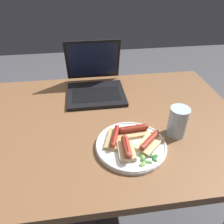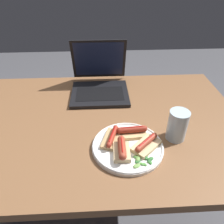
% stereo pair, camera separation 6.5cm
% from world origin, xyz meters
% --- Properties ---
extents(ground_plane, '(6.00, 6.00, 0.00)m').
position_xyz_m(ground_plane, '(0.00, 0.00, 0.00)').
color(ground_plane, '#4C4C51').
extents(desk, '(1.43, 0.87, 0.78)m').
position_xyz_m(desk, '(0.00, 0.00, 0.70)').
color(desk, brown).
rests_on(desk, ground_plane).
extents(laptop, '(0.30, 0.32, 0.26)m').
position_xyz_m(laptop, '(0.06, 0.26, 0.82)').
color(laptop, black).
rests_on(laptop, desk).
extents(plate, '(0.28, 0.28, 0.02)m').
position_xyz_m(plate, '(0.17, -0.19, 0.79)').
color(plate, white).
rests_on(plate, desk).
extents(sausage_toast_left, '(0.06, 0.11, 0.05)m').
position_xyz_m(sausage_toast_left, '(0.14, -0.23, 0.81)').
color(sausage_toast_left, '#D6B784').
rests_on(sausage_toast_left, plate).
extents(sausage_toast_middle, '(0.13, 0.08, 0.04)m').
position_xyz_m(sausage_toast_middle, '(0.19, -0.12, 0.81)').
color(sausage_toast_middle, tan).
rests_on(sausage_toast_middle, plate).
extents(sausage_toast_right, '(0.10, 0.13, 0.04)m').
position_xyz_m(sausage_toast_right, '(0.11, -0.15, 0.80)').
color(sausage_toast_right, tan).
rests_on(sausage_toast_right, plate).
extents(sausage_toast_extra, '(0.13, 0.13, 0.04)m').
position_xyz_m(sausage_toast_extra, '(0.23, -0.20, 0.81)').
color(sausage_toast_extra, '#D6B784').
rests_on(sausage_toast_extra, plate).
extents(salad_pile, '(0.08, 0.06, 0.01)m').
position_xyz_m(salad_pile, '(0.21, -0.27, 0.79)').
color(salad_pile, '#4C8E3D').
rests_on(salad_pile, plate).
extents(drinking_glass, '(0.08, 0.08, 0.13)m').
position_xyz_m(drinking_glass, '(0.37, -0.13, 0.84)').
color(drinking_glass, silver).
rests_on(drinking_glass, desk).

